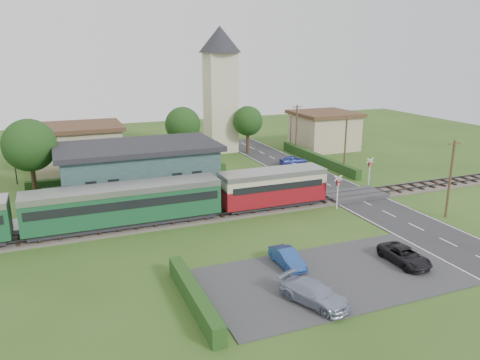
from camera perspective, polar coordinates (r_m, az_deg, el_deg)
name	(u,v)px	position (r m, az deg, el deg)	size (l,w,h in m)	color
ground	(274,216)	(42.41, 4.11, -4.41)	(120.00, 120.00, 0.00)	#2D4C19
railway_track	(264,208)	(44.06, 2.98, -3.45)	(76.00, 3.20, 0.49)	#4C443D
road	(365,203)	(47.44, 15.05, -2.68)	(6.00, 70.00, 0.05)	#28282B
car_park	(333,277)	(32.16, 11.22, -11.49)	(17.00, 9.00, 0.08)	#333335
crossing_deck	(354,195)	(48.90, 13.68, -1.78)	(6.20, 3.40, 0.45)	#333335
platform	(151,210)	(44.01, -10.74, -3.58)	(30.00, 3.00, 0.45)	gray
equipment_hut	(57,205)	(42.85, -21.38, -2.81)	(2.30, 2.30, 2.55)	beige
station_building	(139,169)	(48.77, -12.26, 1.28)	(16.00, 9.00, 5.30)	#2C4A4A
train	(84,208)	(39.71, -18.43, -3.30)	(43.20, 2.90, 3.40)	#232328
church_tower	(220,80)	(67.73, -2.43, 12.06)	(6.00, 6.00, 17.60)	beige
house_west	(78,146)	(61.87, -19.13, 3.90)	(10.80, 8.80, 5.50)	tan
house_east	(324,130)	(71.55, 10.20, 6.03)	(8.80, 8.80, 5.50)	tan
hedge_carpark	(194,297)	(28.31, -5.59, -13.97)	(0.80, 9.00, 1.20)	#193814
hedge_roadside	(318,159)	(62.31, 9.45, 2.57)	(0.80, 18.00, 1.20)	#193814
hedge_station	(132,178)	(53.60, -12.98, 0.28)	(22.00, 0.80, 1.30)	#193814
tree_a	(29,145)	(50.58, -24.28, 3.87)	(5.20, 5.20, 8.00)	#332316
tree_b	(183,125)	(61.48, -6.99, 6.69)	(4.60, 4.60, 7.34)	#332316
tree_c	(248,121)	(66.63, 0.95, 7.19)	(4.20, 4.20, 6.78)	#332316
utility_pole_b	(450,178)	(44.91, 24.25, 0.21)	(1.40, 0.22, 7.00)	#473321
utility_pole_c	(345,145)	(56.76, 12.72, 4.24)	(1.40, 0.22, 7.00)	#473321
utility_pole_d	(296,129)	(66.80, 6.89, 6.21)	(1.40, 0.22, 7.00)	#473321
crossing_signal_near	(338,187)	(44.48, 11.83, -0.84)	(0.84, 0.28, 3.28)	silver
crossing_signal_far	(370,168)	(52.33, 15.52, 1.42)	(0.84, 0.28, 3.28)	silver
streetlamp_west	(14,158)	(57.03, -25.86, 2.48)	(0.30, 0.30, 5.15)	#3F3F47
streetlamp_east	(291,127)	(72.08, 6.23, 6.46)	(0.30, 0.30, 5.15)	#3F3F47
car_on_road	(293,160)	(60.75, 6.53, 2.41)	(1.45, 3.60, 1.23)	#3143A9
car_park_blue	(287,258)	(32.83, 5.78, -9.43)	(1.25, 3.57, 1.18)	navy
car_park_silver	(314,293)	(28.58, 9.03, -13.50)	(1.81, 4.46, 1.29)	#939CB5
car_park_dark	(405,256)	(34.99, 19.43, -8.68)	(1.92, 4.16, 1.15)	black
pedestrian_near	(209,193)	(44.91, -3.78, -1.54)	(0.59, 0.39, 1.63)	gray
pedestrian_far	(65,209)	(43.13, -20.54, -3.28)	(0.79, 0.62, 1.63)	gray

